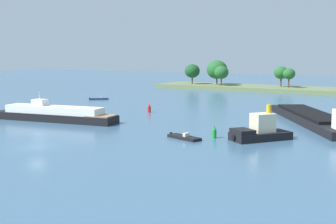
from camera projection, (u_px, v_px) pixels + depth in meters
The scene contains 9 objects.
ground_plane at pixel (36, 147), 58.69m from camera, with size 400.00×400.00×0.00m, color #3D607F.
treeline_island at pixel (288, 82), 141.43m from camera, with size 85.71×16.34×9.35m.
white_riverboat at pixel (54, 114), 80.64m from camera, with size 24.20×7.65×5.15m.
tugboat at pixel (260, 131), 63.19m from camera, with size 7.84×8.84×4.90m.
cargo_barge at pixel (314, 118), 77.57m from camera, with size 22.34×30.91×5.86m.
small_motorboat at pixel (184, 137), 64.11m from camera, with size 5.66×3.34×0.90m.
fishing_skiff at pixel (99, 99), 116.92m from camera, with size 4.32×3.84×0.87m.
channel_buoy_red at pixel (149, 108), 92.13m from camera, with size 0.70×0.70×1.90m.
channel_buoy_green at pixel (214, 132), 64.67m from camera, with size 0.70×0.70×1.90m.
Camera 1 is at (43.70, -41.17, 12.15)m, focal length 48.77 mm.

